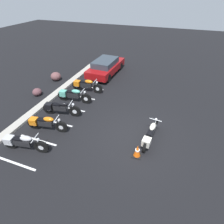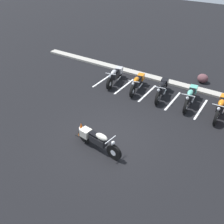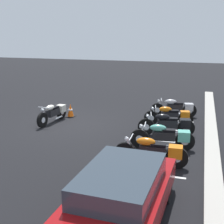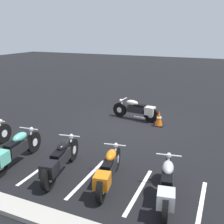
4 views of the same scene
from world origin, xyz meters
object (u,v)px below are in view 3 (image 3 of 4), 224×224
Objects in this scene: motorcycle_cream_featured at (54,112)px; parked_bike_3 at (165,136)px; parked_bike_1 at (171,116)px; car_red at (119,198)px; parked_bike_2 at (169,124)px; traffic_cone at (71,111)px; parked_bike_0 at (176,108)px; parked_bike_4 at (154,151)px.

motorcycle_cream_featured is 0.96× the size of parked_bike_3.
parked_bike_1 is 7.79m from car_red.
parked_bike_2 is 3.53× the size of traffic_cone.
parked_bike_3 reaches higher than parked_bike_0.
parked_bike_2 reaches higher than parked_bike_1.
parked_bike_1 is at bearing 88.90° from traffic_cone.
parked_bike_0 is at bearing 105.79° from traffic_cone.
parked_bike_2 is 1.53m from parked_bike_3.
car_red is (9.27, -0.39, 0.22)m from parked_bike_0.
traffic_cone is at bearing 5.54° from parked_bike_0.
motorcycle_cream_featured is 8.40m from car_red.
parked_bike_0 is 3.45× the size of traffic_cone.
car_red reaches higher than traffic_cone.
parked_bike_3 is 0.99× the size of parked_bike_4.
motorcycle_cream_featured is at bearing -18.87° from traffic_cone.
car_red is (4.84, -0.41, 0.20)m from parked_bike_3.
parked_bike_2 is (0.44, 5.29, 0.02)m from motorcycle_cream_featured.
parked_bike_1 is at bearing -179.55° from car_red.
parked_bike_0 is at bearing -93.43° from parked_bike_4.
parked_bike_2 is 0.51× the size of car_red.
parked_bike_3 is (4.44, 0.02, 0.01)m from parked_bike_0.
parked_bike_2 reaches higher than traffic_cone.
parked_bike_2 is at bearing 92.60° from motorcycle_cream_featured.
motorcycle_cream_featured is at bearing -36.26° from parked_bike_4.
car_red is at bearing 43.22° from motorcycle_cream_featured.
parked_bike_2 is at bearing 179.37° from car_red.
parked_bike_0 reaches higher than parked_bike_1.
parked_bike_0 is 1.02× the size of parked_bike_1.
parked_bike_2 reaches higher than motorcycle_cream_featured.
motorcycle_cream_featured is 5.31m from parked_bike_2.
parked_bike_1 is 0.49× the size of car_red.
parked_bike_4 is 3.62× the size of traffic_cone.
traffic_cone is (-1.51, -4.93, -0.17)m from parked_bike_2.
parked_bike_0 is 0.98× the size of parked_bike_2.
parked_bike_1 is (-0.97, 5.23, -0.01)m from motorcycle_cream_featured.
parked_bike_0 is at bearing 122.28° from motorcycle_cream_featured.
car_red is 9.10m from traffic_cone.
parked_bike_4 reaches higher than parked_bike_2.
parked_bike_0 is at bearing -100.63° from parked_bike_2.
car_red is (7.78, -0.31, 0.23)m from parked_bike_1.
parked_bike_2 is at bearing -94.35° from parked_bike_4.
parked_bike_3 is at bearing 81.11° from parked_bike_2.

